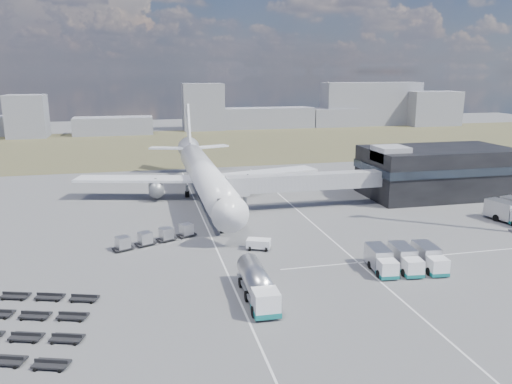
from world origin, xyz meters
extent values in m
plane|color=#565659|center=(0.00, 0.00, 0.00)|extent=(420.00, 420.00, 0.00)
cube|color=brown|center=(0.00, 110.00, 0.01)|extent=(420.00, 90.00, 0.01)
cube|color=silver|center=(-2.00, 5.00, 0.01)|extent=(0.25, 110.00, 0.01)
cube|color=silver|center=(16.00, 5.00, 0.01)|extent=(0.25, 110.00, 0.01)
cube|color=silver|center=(25.00, -8.00, 0.01)|extent=(40.00, 0.25, 0.01)
cube|color=black|center=(48.00, 24.00, 5.00)|extent=(30.00, 16.00, 10.00)
cube|color=#262D38|center=(48.00, 24.00, 6.20)|extent=(30.40, 16.40, 1.60)
cube|color=#939399|center=(36.00, 22.00, 9.50)|extent=(6.00, 6.00, 3.00)
cube|color=#939399|center=(18.10, 20.50, 5.10)|extent=(29.80, 3.00, 3.00)
cube|color=#939399|center=(4.70, 20.00, 5.10)|extent=(4.00, 3.60, 3.40)
cylinder|color=slate|center=(6.20, 20.50, 2.55)|extent=(0.70, 0.70, 5.10)
cylinder|color=black|center=(6.20, 20.50, 0.45)|extent=(1.40, 0.90, 1.40)
cylinder|color=white|center=(0.00, 30.00, 5.30)|extent=(5.60, 48.00, 5.60)
cone|color=white|center=(0.00, 3.50, 5.30)|extent=(5.60, 5.00, 5.60)
cone|color=white|center=(0.00, 58.00, 6.10)|extent=(5.60, 8.00, 5.60)
cube|color=black|center=(0.00, 5.50, 6.10)|extent=(2.20, 2.00, 0.80)
cube|color=white|center=(-13.00, 35.00, 4.10)|extent=(25.59, 11.38, 0.50)
cube|color=white|center=(13.00, 35.00, 4.10)|extent=(25.59, 11.38, 0.50)
cylinder|color=slate|center=(-9.50, 33.00, 2.40)|extent=(3.00, 5.00, 3.00)
cylinder|color=slate|center=(9.50, 33.00, 2.40)|extent=(3.00, 5.00, 3.00)
cube|color=white|center=(-5.50, 60.00, 6.50)|extent=(9.49, 5.63, 0.35)
cube|color=white|center=(5.50, 60.00, 6.50)|extent=(9.49, 5.63, 0.35)
cube|color=white|center=(0.00, 61.00, 11.80)|extent=(0.50, 9.06, 11.45)
cylinder|color=slate|center=(0.00, 9.00, 1.25)|extent=(0.50, 0.50, 2.50)
cylinder|color=slate|center=(-3.20, 34.00, 1.25)|extent=(0.60, 0.60, 2.50)
cylinder|color=slate|center=(3.20, 34.00, 1.25)|extent=(0.60, 0.60, 2.50)
cylinder|color=black|center=(0.00, 9.00, 0.50)|extent=(0.50, 1.20, 1.20)
cube|color=gray|center=(-55.03, 145.10, 8.30)|extent=(14.64, 12.00, 16.61)
cube|color=gray|center=(-22.70, 147.82, 3.56)|extent=(31.63, 12.00, 7.12)
cube|color=gray|center=(15.60, 155.67, 10.16)|extent=(17.78, 12.00, 20.33)
cube|color=gray|center=(40.56, 157.12, 4.61)|extent=(51.90, 12.00, 9.23)
cube|color=gray|center=(77.54, 156.86, 4.23)|extent=(21.35, 12.00, 8.46)
cube|color=gray|center=(97.05, 157.59, 10.18)|extent=(47.94, 12.00, 20.36)
cube|color=gray|center=(125.67, 149.79, 8.12)|extent=(24.97, 12.00, 16.23)
cube|color=white|center=(-0.02, -20.04, 1.64)|extent=(2.76, 2.76, 2.60)
cube|color=#126969|center=(-0.02, -20.04, 0.62)|extent=(2.87, 2.87, 0.56)
cylinder|color=#B0B0B5|center=(0.08, -14.51, 2.14)|extent=(2.97, 8.51, 2.82)
cube|color=slate|center=(0.08, -14.51, 0.85)|extent=(2.86, 8.51, 0.40)
cylinder|color=black|center=(0.05, -16.21, 0.56)|extent=(2.96, 1.29, 1.24)
cube|color=white|center=(4.00, 0.17, 0.76)|extent=(3.91, 3.09, 1.53)
cube|color=white|center=(7.56, 37.20, 1.49)|extent=(2.44, 5.68, 2.61)
cube|color=#126969|center=(7.56, 37.20, 0.42)|extent=(2.54, 5.77, 0.42)
cube|color=white|center=(17.35, -13.66, 1.27)|extent=(2.46, 2.37, 2.15)
cube|color=#126969|center=(17.35, -13.66, 0.44)|extent=(2.56, 2.48, 0.44)
cube|color=#B0B0B5|center=(17.70, -10.26, 1.66)|extent=(2.79, 4.71, 2.54)
cube|color=white|center=(20.65, -14.00, 1.27)|extent=(2.46, 2.37, 2.15)
cube|color=#126969|center=(20.65, -14.00, 0.44)|extent=(2.56, 2.48, 0.44)
cube|color=#B0B0B5|center=(21.00, -10.60, 1.66)|extent=(2.79, 4.71, 2.54)
cube|color=white|center=(23.95, -14.35, 1.27)|extent=(2.46, 2.37, 2.15)
cube|color=#126969|center=(23.95, -14.35, 0.44)|extent=(2.56, 2.48, 0.44)
cube|color=#B0B0B5|center=(24.31, -10.95, 1.66)|extent=(2.79, 4.71, 2.54)
cube|color=#B0B0B5|center=(48.67, 4.92, 1.95)|extent=(3.80, 5.74, 2.98)
cube|color=black|center=(-15.31, 4.16, 0.33)|extent=(3.29, 2.74, 0.20)
cube|color=#B0B0B5|center=(-15.31, 4.16, 1.25)|extent=(2.30, 2.30, 1.63)
cube|color=black|center=(-12.12, 5.57, 0.33)|extent=(3.29, 2.74, 0.20)
cube|color=#B0B0B5|center=(-12.12, 5.57, 1.25)|extent=(2.30, 2.30, 1.63)
cube|color=black|center=(-8.94, 6.98, 0.33)|extent=(3.29, 2.74, 0.20)
cube|color=#B0B0B5|center=(-8.94, 6.98, 1.25)|extent=(2.30, 2.30, 1.63)
cube|color=black|center=(-5.75, 8.39, 0.33)|extent=(3.29, 2.74, 0.20)
cube|color=#B0B0B5|center=(-5.75, 8.39, 1.25)|extent=(2.30, 2.30, 1.63)
cube|color=black|center=(-26.93, -9.11, 0.37)|extent=(19.92, 7.88, 0.74)
camera|label=1|loc=(-11.95, -66.90, 25.30)|focal=35.00mm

